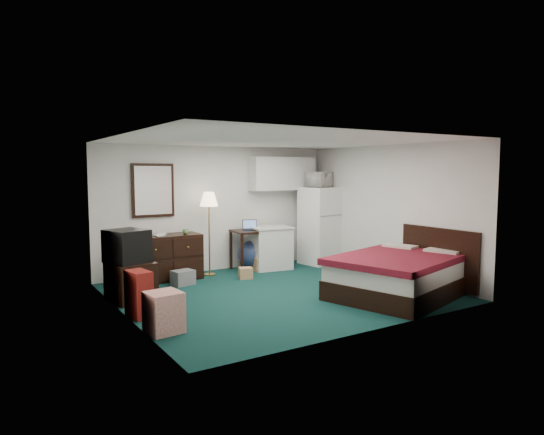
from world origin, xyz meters
TOP-DOWN VIEW (x-y plane):
  - floor at (0.00, 0.00)m, footprint 5.00×4.50m
  - ceiling at (0.00, 0.00)m, footprint 5.00×4.50m
  - walls at (0.00, 0.00)m, footprint 5.01×4.51m
  - mirror at (-1.35, 2.22)m, footprint 0.80×0.06m
  - upper_cabinets at (1.45, 2.08)m, footprint 1.50×0.35m
  - headboard at (2.46, -1.24)m, footprint 0.06×1.56m
  - dresser at (-1.23, 1.87)m, footprint 1.23×0.57m
  - floor_lamp at (-0.38, 1.85)m, footprint 0.42×0.42m
  - desk at (0.49, 1.83)m, footprint 0.71×0.71m
  - exercise_ball at (0.62, 1.96)m, footprint 0.64×0.64m
  - kitchen_counter at (0.94, 1.73)m, footprint 0.84×0.68m
  - fridge at (2.13, 1.65)m, footprint 0.77×0.77m
  - bed at (1.48, -1.24)m, footprint 2.40×2.09m
  - tv_stand at (-2.21, 0.79)m, footprint 0.71×0.75m
  - suitcase at (-2.35, -0.13)m, footprint 0.31×0.43m
  - retail_box at (-2.28, -0.92)m, footprint 0.45×0.45m
  - file_bin at (-1.13, 1.35)m, footprint 0.42×0.34m
  - cardboard_box_a at (0.05, 1.20)m, footprint 0.30×0.27m
  - cardboard_box_b at (0.64, 1.67)m, footprint 0.26×0.30m
  - laptop at (0.50, 1.80)m, footprint 0.36×0.33m
  - crt_tv at (-2.24, 0.83)m, footprint 0.71×0.74m
  - microwave at (2.12, 1.68)m, footprint 0.68×0.57m
  - book_a at (-1.48, 1.81)m, footprint 0.17×0.04m
  - book_b at (-1.37, 1.96)m, footprint 0.16×0.04m
  - mug at (-0.90, 1.77)m, footprint 0.14×0.12m

SIDE VIEW (x-z plane):
  - floor at x=0.00m, z-range -0.01..0.01m
  - cardboard_box_a at x=0.05m, z-range 0.00..0.21m
  - file_bin at x=-1.13m, z-range 0.00..0.26m
  - cardboard_box_b at x=0.64m, z-range 0.00..0.28m
  - retail_box at x=-2.28m, z-range 0.00..0.51m
  - exercise_ball at x=0.62m, z-range 0.00..0.59m
  - tv_stand at x=-2.21m, z-range 0.00..0.60m
  - suitcase at x=-2.35m, z-range 0.00..0.65m
  - bed at x=1.48m, z-range 0.00..0.65m
  - desk at x=0.49m, z-range 0.00..0.82m
  - dresser at x=-1.23m, z-range 0.00..0.84m
  - kitchen_counter at x=0.94m, z-range 0.00..0.84m
  - headboard at x=2.46m, z-range 0.05..1.05m
  - floor_lamp at x=-0.38m, z-range 0.00..1.61m
  - fridge at x=2.13m, z-range 0.00..1.66m
  - crt_tv at x=-2.24m, z-range 0.60..1.11m
  - mug at x=-0.90m, z-range 0.84..0.96m
  - laptop at x=0.50m, z-range 0.82..1.02m
  - book_b at x=-1.37m, z-range 0.84..1.05m
  - book_a at x=-1.48m, z-range 0.84..1.07m
  - walls at x=0.00m, z-range 0.00..2.50m
  - mirror at x=-1.35m, z-range 1.15..2.15m
  - microwave at x=2.12m, z-range 1.66..2.07m
  - upper_cabinets at x=1.45m, z-range 1.60..2.30m
  - ceiling at x=0.00m, z-range 2.50..2.50m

